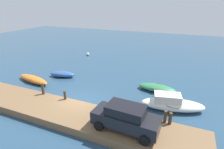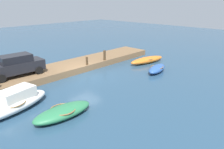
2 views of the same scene
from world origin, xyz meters
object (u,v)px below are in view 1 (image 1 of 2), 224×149
object	(u,v)px
mooring_post_west	(43,89)
rowboat_orange	(33,79)
mooring_post_mid_east	(165,117)
marker_buoy	(88,54)
dinghy_blue	(62,74)
rowboat_green	(157,88)
mooring_post_mid_west	(65,95)
mooring_post_east	(170,118)
parked_car	(126,118)
motorboat_white	(172,103)

from	to	relation	value
mooring_post_west	rowboat_orange	bearing A→B (deg)	146.22
mooring_post_west	mooring_post_mid_east	world-z (taller)	mooring_post_west
rowboat_orange	marker_buoy	bearing A→B (deg)	99.61
dinghy_blue	rowboat_green	size ratio (longest dim) A/B	0.85
mooring_post_mid_west	marker_buoy	distance (m)	15.35
mooring_post_east	parked_car	size ratio (longest dim) A/B	0.20
marker_buoy	mooring_post_west	bearing A→B (deg)	-75.29
rowboat_orange	mooring_post_west	size ratio (longest dim) A/B	4.58
mooring_post_mid_east	mooring_post_east	distance (m)	0.33
mooring_post_mid_west	parked_car	xyz separation A→B (m)	(5.89, -1.68, 0.50)
mooring_post_west	mooring_post_east	size ratio (longest dim) A/B	1.18
rowboat_orange	rowboat_green	bearing A→B (deg)	23.96
dinghy_blue	mooring_post_mid_west	xyz separation A→B (m)	(4.20, -5.03, 0.63)
rowboat_orange	mooring_post_mid_west	distance (m)	6.71
dinghy_blue	marker_buoy	world-z (taller)	dinghy_blue
mooring_post_mid_east	parked_car	world-z (taller)	parked_car
rowboat_green	parked_car	size ratio (longest dim) A/B	0.86
rowboat_green	marker_buoy	bearing A→B (deg)	149.17
mooring_post_mid_east	mooring_post_east	bearing A→B (deg)	0.00
motorboat_white	rowboat_orange	world-z (taller)	motorboat_white
motorboat_white	rowboat_orange	xyz separation A→B (m)	(-14.44, -0.30, -0.19)
rowboat_green	marker_buoy	distance (m)	15.19
mooring_post_mid_east	dinghy_blue	bearing A→B (deg)	157.77
parked_car	rowboat_green	bearing A→B (deg)	87.17
motorboat_white	mooring_post_east	distance (m)	2.91
rowboat_orange	dinghy_blue	size ratio (longest dim) A/B	1.47
rowboat_orange	mooring_post_west	xyz separation A→B (m)	(3.83, -2.57, 0.75)
mooring_post_mid_east	mooring_post_mid_west	bearing A→B (deg)	180.00
rowboat_green	mooring_post_west	world-z (taller)	mooring_post_west
mooring_post_mid_east	parked_car	xyz separation A→B (m)	(-2.21, -1.68, 0.43)
dinghy_blue	mooring_post_east	xyz separation A→B (m)	(12.63, -5.03, 0.68)
mooring_post_west	marker_buoy	xyz separation A→B (m)	(-3.70, 14.09, -0.84)
rowboat_green	marker_buoy	world-z (taller)	rowboat_green
mooring_post_mid_east	mooring_post_west	bearing A→B (deg)	180.00
rowboat_green	mooring_post_east	xyz separation A→B (m)	(1.82, -5.67, 0.68)
mooring_post_east	parked_car	distance (m)	3.07
rowboat_green	mooring_post_mid_east	world-z (taller)	mooring_post_mid_east
rowboat_green	mooring_post_mid_east	bearing A→B (deg)	-72.46
rowboat_orange	marker_buoy	xyz separation A→B (m)	(0.13, 11.53, -0.08)
rowboat_orange	mooring_post_mid_east	xyz separation A→B (m)	(14.27, -2.57, 0.70)
motorboat_white	mooring_post_mid_east	bearing A→B (deg)	-105.47
mooring_post_west	mooring_post_mid_east	distance (m)	10.43
dinghy_blue	mooring_post_west	bearing A→B (deg)	-81.96
rowboat_orange	parked_car	distance (m)	12.84
mooring_post_mid_west	mooring_post_west	bearing A→B (deg)	180.00
motorboat_white	dinghy_blue	distance (m)	12.66
motorboat_white	rowboat_green	distance (m)	3.27
mooring_post_east	marker_buoy	world-z (taller)	mooring_post_east
motorboat_white	parked_car	world-z (taller)	parked_car
rowboat_green	marker_buoy	size ratio (longest dim) A/B	7.34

